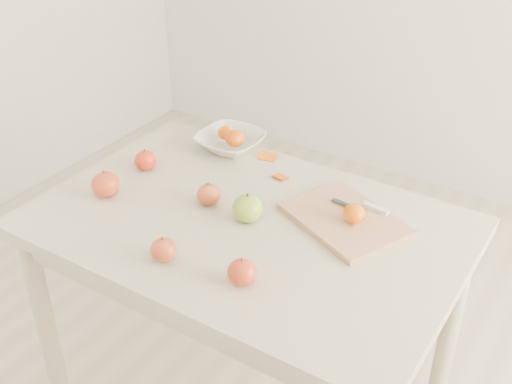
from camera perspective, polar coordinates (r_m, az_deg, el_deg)
The scene contains 15 objects.
table at distance 1.87m, azimuth -0.83°, elevation -5.09°, with size 1.20×0.80×0.75m.
cutting_board at distance 1.82m, azimuth 7.91°, elevation -2.43°, with size 0.33×0.24×0.02m, color tan.
board_tangerine at distance 1.78m, azimuth 8.72°, elevation -1.90°, with size 0.06×0.06×0.05m, color orange.
fruit_bowl at distance 2.18m, azimuth -2.31°, elevation 4.49°, with size 0.22×0.22×0.05m, color silver.
bowl_tangerine_near at distance 2.19m, azimuth -2.71°, elevation 5.29°, with size 0.06×0.06×0.05m, color orange.
bowl_tangerine_far at distance 2.14m, azimuth -1.89°, elevation 4.79°, with size 0.07×0.07×0.06m, color #E03B07.
orange_peel_a at distance 2.13m, azimuth 1.03°, elevation 3.09°, with size 0.06×0.04×0.00m, color #D7600F.
orange_peel_b at distance 2.02m, azimuth 2.18°, elevation 1.29°, with size 0.04×0.04×0.00m, color #C54F0D.
paring_knife at distance 1.85m, azimuth 10.19°, elevation -1.41°, with size 0.17×0.05×0.01m.
apple_green at distance 1.79m, azimuth -0.75°, elevation -1.46°, with size 0.09×0.09×0.08m, color olive.
apple_red_c at distance 1.67m, azimuth -8.24°, elevation -5.09°, with size 0.07×0.07×0.06m, color maroon.
apple_red_a at distance 2.08m, azimuth -9.81°, elevation 2.80°, with size 0.07×0.07×0.06m, color #910704.
apple_red_e at distance 1.58m, azimuth -1.25°, elevation -7.12°, with size 0.07×0.07×0.07m, color maroon.
apple_red_b at distance 1.88m, azimuth -4.22°, elevation -0.23°, with size 0.07×0.07×0.06m, color maroon.
apple_red_d at distance 1.96m, azimuth -13.25°, elevation 0.68°, with size 0.09×0.09×0.08m, color maroon.
Camera 1 is at (0.83, -1.25, 1.77)m, focal length 45.00 mm.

